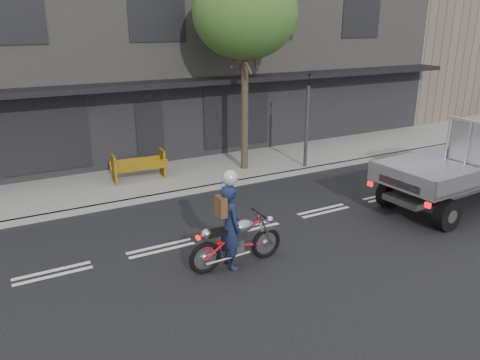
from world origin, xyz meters
name	(u,v)px	position (x,y,z in m)	size (l,w,h in m)	color
ground	(250,228)	(0.00, 0.00, 0.00)	(80.00, 80.00, 0.00)	black
sidewalk	(181,175)	(0.00, 4.70, 0.07)	(32.00, 3.20, 0.15)	gray
kerb	(200,189)	(0.00, 3.10, 0.07)	(32.00, 0.20, 0.15)	gray
building_main	(120,47)	(0.00, 11.30, 4.00)	(26.00, 10.00, 8.00)	slate
building_neighbour	(439,23)	(20.00, 11.30, 5.00)	(14.00, 10.00, 10.00)	brown
street_tree	(245,14)	(2.20, 4.20, 5.28)	(3.40, 3.40, 6.74)	#382B21
traffic_light_pole	(307,125)	(4.20, 3.35, 1.65)	(0.12, 0.12, 3.50)	#2D2D30
motorcycle	(237,240)	(-1.20, -1.52, 0.59)	(2.22, 0.64, 1.14)	black
rider	(230,227)	(-1.35, -1.52, 0.94)	(0.69, 0.45, 1.88)	#161E3D
construction_barrier	(141,167)	(-1.42, 4.51, 0.63)	(1.72, 0.69, 0.96)	#FFA70D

